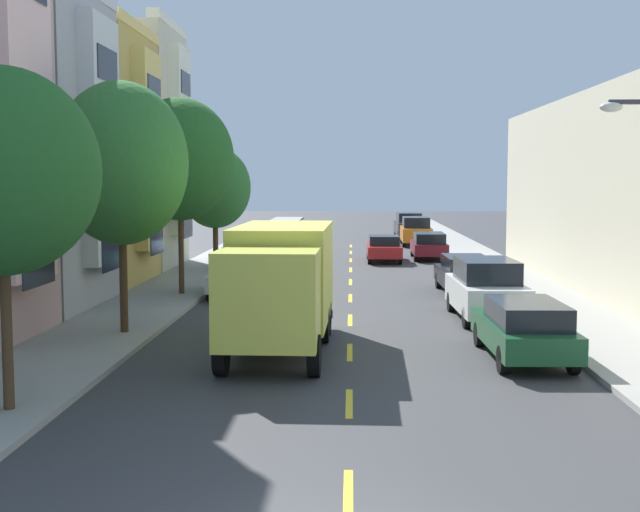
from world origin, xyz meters
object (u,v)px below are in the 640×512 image
Objects in this scene: parked_wagon_burgundy at (429,245)px; street_tree_nearest at (1,172)px; parked_wagon_sky at (277,242)px; parked_wagon_black at (465,273)px; parked_suv_white at (486,289)px; moving_red_sedan at (384,248)px; street_tree_farthest at (215,188)px; parked_wagon_forest at (524,328)px; parked_hatchback_silver at (236,276)px; parked_wagon_teal at (265,253)px; parked_suv_charcoal at (409,225)px; street_tree_third at (180,159)px; delivery_box_truck at (281,280)px; street_tree_second at (121,164)px; parked_suv_orange at (416,231)px.

street_tree_nearest is at bearing -108.64° from parked_wagon_burgundy.
parked_wagon_black is at bearing -61.79° from parked_wagon_sky.
parked_suv_white is 1.08× the size of moving_red_sedan.
street_tree_farthest reaches higher than parked_suv_white.
parked_wagon_sky is (2.06, 9.57, -3.27)m from street_tree_farthest.
parked_hatchback_silver is at bearing 127.65° from parked_wagon_forest.
parked_suv_charcoal reaches higher than parked_wagon_teal.
street_tree_third reaches higher than delivery_box_truck.
street_tree_third is 1.52× the size of parked_suv_white.
street_tree_nearest is 31.75m from moving_red_sedan.
parked_wagon_black is at bearing 88.76° from parked_suv_white.
street_tree_farthest is 1.24× the size of parked_wagon_teal.
parked_wagon_teal is 12.45m from parked_wagon_black.
parked_wagon_forest is at bearing 26.61° from street_tree_nearest.
delivery_box_truck is (4.60, -9.88, -3.35)m from street_tree_third.
parked_wagon_sky is 0.98× the size of parked_suv_charcoal.
parked_wagon_sky is 7.05m from moving_red_sedan.
street_tree_farthest is 1.24× the size of parked_wagon_forest.
street_tree_second reaches higher than parked_hatchback_silver.
parked_suv_charcoal is (0.10, 43.75, 0.18)m from parked_wagon_forest.
street_tree_third is 1.55× the size of parked_wagon_forest.
parked_wagon_forest and parked_hatchback_silver have the same top height.
street_tree_farthest is (0.00, 8.10, -1.13)m from street_tree_third.
street_tree_third reaches higher than street_tree_second.
parked_wagon_forest is 1.00× the size of parked_wagon_black.
moving_red_sedan is at bearing 69.83° from street_tree_second.
street_tree_second is 24.14m from moving_red_sedan.
street_tree_nearest is 34.16m from parked_wagon_sky.
street_tree_farthest is at bearing -102.16° from parked_wagon_sky.
parked_suv_orange is 7.30m from parked_suv_charcoal.
parked_hatchback_silver and parked_wagon_teal have the same top height.
parked_wagon_burgundy is (10.77, 23.81, -4.09)m from street_tree_second.
parked_suv_orange reaches higher than parked_hatchback_silver.
street_tree_second is 0.96× the size of street_tree_third.
street_tree_second reaches higher than delivery_box_truck.
street_tree_nearest is 50.41m from parked_suv_charcoal.
street_tree_farthest reaches higher than delivery_box_truck.
parked_wagon_sky is at bearing 150.60° from moving_red_sedan.
parked_suv_white is at bearing 17.34° from street_tree_second.
parked_wagon_black is (10.85, 9.40, -4.09)m from street_tree_second.
parked_wagon_burgundy is at bearing -12.79° from parked_wagon_sky.
street_tree_third is 1.55× the size of parked_wagon_sky.
street_tree_nearest is 1.35× the size of parked_wagon_sky.
street_tree_nearest reaches higher than parked_suv_charcoal.
parked_wagon_forest is (6.09, -0.98, -1.05)m from delivery_box_truck.
moving_red_sedan is at bearing 36.71° from street_tree_farthest.
parked_wagon_forest is 29.81m from parked_wagon_sky.
street_tree_farthest reaches higher than parked_wagon_black.
parked_suv_orange is at bearing 89.85° from parked_wagon_forest.
street_tree_second is at bearing -90.00° from street_tree_farthest.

